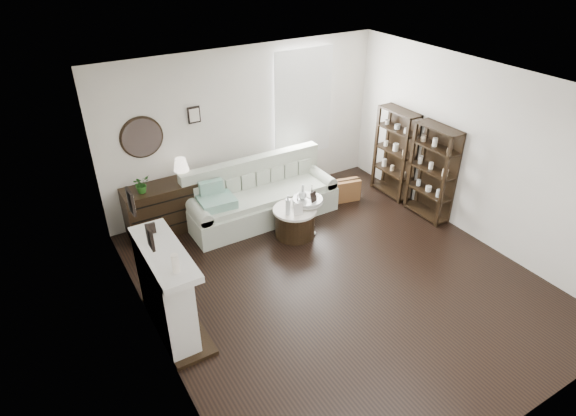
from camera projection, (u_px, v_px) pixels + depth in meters
room at (285, 107)px, 8.28m from camera, size 5.50×5.50×5.50m
fireplace at (167, 294)px, 5.70m from camera, size 0.50×1.40×1.84m
shelf_unit_far at (395, 153)px, 8.54m from camera, size 0.30×0.80×1.60m
shelf_unit_near at (432, 173)px, 7.88m from camera, size 0.30×0.80×1.60m
sofa at (260, 199)px, 8.09m from camera, size 2.52×0.87×0.98m
quilt at (217, 202)px, 7.51m from camera, size 0.58×0.49×0.14m
suitcase at (343, 191)px, 8.60m from camera, size 0.62×0.32×0.40m
dresser at (164, 208)px, 7.67m from camera, size 1.22×0.52×0.81m
table_lamp at (181, 170)px, 7.52m from camera, size 0.28×0.28×0.38m
potted_plant at (141, 184)px, 7.22m from camera, size 0.31×0.29×0.27m
drum_table at (295, 222)px, 7.63m from camera, size 0.69×0.69×0.48m
pedestal_table at (308, 201)px, 7.61m from camera, size 0.49×0.49×0.59m
eiffel_drum at (298, 201)px, 7.53m from camera, size 0.13×0.13×0.19m
bottle_drum at (288, 205)px, 7.29m from camera, size 0.08×0.08×0.33m
card_frame_drum at (298, 209)px, 7.31m from camera, size 0.15×0.08×0.19m
eiffel_ped at (312, 191)px, 7.60m from camera, size 0.10×0.10×0.18m
flask_ped at (303, 192)px, 7.49m from camera, size 0.14×0.14×0.26m
card_frame_ped at (313, 197)px, 7.46m from camera, size 0.13×0.09×0.16m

